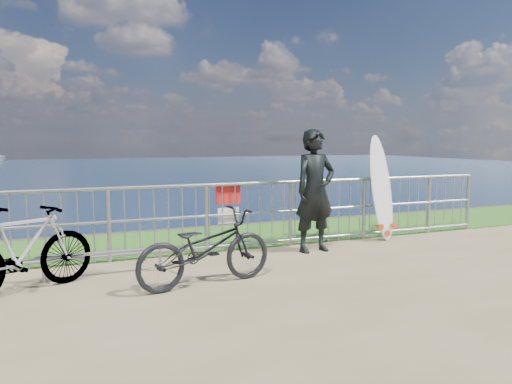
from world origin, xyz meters
name	(u,v)px	position (x,y,z in m)	size (l,w,h in m)	color
grass_strip	(215,238)	(0.00, 2.70, 0.01)	(120.00, 120.00, 0.00)	#285F1A
railing	(237,216)	(0.02, 1.60, 0.58)	(10.06, 0.10, 1.13)	gray
surfer	(315,191)	(1.17, 1.06, 0.99)	(0.72, 0.47, 1.98)	black
surfboard	(382,191)	(2.76, 1.44, 0.88)	(0.58, 0.53, 1.91)	silver
bicycle_near	(205,248)	(-1.03, -0.08, 0.48)	(0.63, 1.81, 0.95)	black
bicycle_far	(23,250)	(-3.11, 0.45, 0.53)	(0.50, 1.76, 1.06)	black
bike_rack	(104,256)	(-2.16, 0.81, 0.29)	(1.68, 0.05, 0.35)	gray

